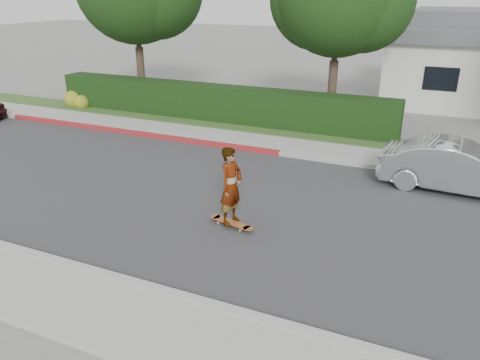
{
  "coord_description": "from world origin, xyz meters",
  "views": [
    {
      "loc": [
        5.77,
        -10.0,
        5.17
      ],
      "look_at": [
        1.65,
        -0.67,
        1.0
      ],
      "focal_mm": 35.0,
      "sensor_mm": 36.0,
      "label": 1
    }
  ],
  "objects": [
    {
      "name": "sidewalk_far",
      "position": [
        0.0,
        5.0,
        0.06
      ],
      "size": [
        60.0,
        1.6,
        0.12
      ],
      "primitive_type": "cube",
      "color": "gray",
      "rests_on": "ground"
    },
    {
      "name": "hedge",
      "position": [
        -3.0,
        7.2,
        0.75
      ],
      "size": [
        15.0,
        1.0,
        1.5
      ],
      "primitive_type": "cube",
      "color": "black",
      "rests_on": "ground"
    },
    {
      "name": "curb_near",
      "position": [
        0.0,
        -4.1,
        0.07
      ],
      "size": [
        60.0,
        0.2,
        0.15
      ],
      "primitive_type": "cube",
      "color": "#9E9E99",
      "rests_on": "ground"
    },
    {
      "name": "planting_strip",
      "position": [
        0.0,
        6.6,
        0.05
      ],
      "size": [
        60.0,
        1.6,
        0.1
      ],
      "primitive_type": "cube",
      "color": "#2D4C1E",
      "rests_on": "ground"
    },
    {
      "name": "car_silver",
      "position": [
        6.4,
        3.29,
        0.68
      ],
      "size": [
        4.19,
        1.6,
        1.36
      ],
      "primitive_type": "imported",
      "rotation": [
        0.0,
        0.0,
        1.53
      ],
      "color": "silver",
      "rests_on": "ground"
    },
    {
      "name": "road",
      "position": [
        0.0,
        0.0,
        0.01
      ],
      "size": [
        60.0,
        8.0,
        0.01
      ],
      "primitive_type": "cube",
      "color": "#2D2D30",
      "rests_on": "ground"
    },
    {
      "name": "curb_red_section",
      "position": [
        -5.0,
        4.1,
        0.08
      ],
      "size": [
        12.0,
        0.21,
        0.15
      ],
      "primitive_type": "cube",
      "color": "maroon",
      "rests_on": "ground"
    },
    {
      "name": "curb_far",
      "position": [
        0.0,
        4.1,
        0.07
      ],
      "size": [
        60.0,
        0.2,
        0.15
      ],
      "primitive_type": "cube",
      "color": "#9E9E99",
      "rests_on": "ground"
    },
    {
      "name": "skateboarder",
      "position": [
        1.65,
        -1.17,
        1.04
      ],
      "size": [
        0.56,
        0.74,
        1.83
      ],
      "primitive_type": "imported",
      "rotation": [
        0.0,
        0.0,
        1.38
      ],
      "color": "white",
      "rests_on": "skateboard"
    },
    {
      "name": "flowering_shrub",
      "position": [
        -10.01,
        6.74,
        0.33
      ],
      "size": [
        1.4,
        1.0,
        0.9
      ],
      "color": "#2D4C19",
      "rests_on": "ground"
    },
    {
      "name": "sidewalk_near",
      "position": [
        0.0,
        -5.0,
        0.06
      ],
      "size": [
        60.0,
        1.6,
        0.12
      ],
      "primitive_type": "cube",
      "color": "gray",
      "rests_on": "ground"
    },
    {
      "name": "skateboard",
      "position": [
        1.65,
        -1.17,
        0.11
      ],
      "size": [
        1.24,
        0.51,
        0.11
      ],
      "rotation": [
        0.0,
        0.0,
        -0.23
      ],
      "color": "#B46831",
      "rests_on": "ground"
    },
    {
      "name": "ground",
      "position": [
        0.0,
        0.0,
        0.0
      ],
      "size": [
        120.0,
        120.0,
        0.0
      ],
      "primitive_type": "plane",
      "color": "slate",
      "rests_on": "ground"
    }
  ]
}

